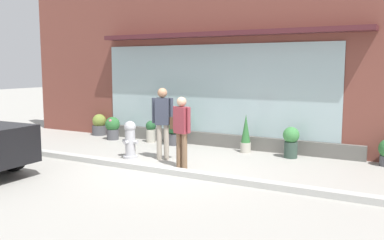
{
  "coord_description": "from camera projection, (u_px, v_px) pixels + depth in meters",
  "views": [
    {
      "loc": [
        4.87,
        -7.39,
        2.2
      ],
      "look_at": [
        0.03,
        1.2,
        0.93
      ],
      "focal_mm": 39.89,
      "sensor_mm": 36.0,
      "label": 1
    }
  ],
  "objects": [
    {
      "name": "pedestrian_passerby",
      "position": [
        182.0,
        127.0,
        9.1
      ],
      "size": [
        0.47,
        0.25,
        1.54
      ],
      "rotation": [
        0.0,
        0.0,
        2.97
      ],
      "color": "brown",
      "rests_on": "ground_plane"
    },
    {
      "name": "curb_strip",
      "position": [
        158.0,
        169.0,
        8.85
      ],
      "size": [
        14.0,
        0.24,
        0.12
      ],
      "primitive_type": "cube",
      "color": "#B2B2AD",
      "rests_on": "ground_plane"
    },
    {
      "name": "ground_plane",
      "position": [
        163.0,
        170.0,
        9.03
      ],
      "size": [
        60.0,
        60.0,
        0.0
      ],
      "primitive_type": "plane",
      "color": "#9E9B93"
    },
    {
      "name": "potted_plant_near_hydrant",
      "position": [
        246.0,
        134.0,
        10.78
      ],
      "size": [
        0.26,
        0.26,
        0.97
      ],
      "color": "#B7B2A3",
      "rests_on": "ground_plane"
    },
    {
      "name": "potted_plant_low_front",
      "position": [
        113.0,
        127.0,
        12.7
      ],
      "size": [
        0.44,
        0.44,
        0.68
      ],
      "color": "#4C4C51",
      "rests_on": "ground_plane"
    },
    {
      "name": "potted_plant_doorstep",
      "position": [
        291.0,
        141.0,
        10.17
      ],
      "size": [
        0.39,
        0.39,
        0.75
      ],
      "color": "#33473D",
      "rests_on": "ground_plane"
    },
    {
      "name": "fire_hydrant",
      "position": [
        130.0,
        139.0,
        10.15
      ],
      "size": [
        0.42,
        0.39,
        0.89
      ],
      "color": "#B2B2B7",
      "rests_on": "ground_plane"
    },
    {
      "name": "storefront",
      "position": [
        227.0,
        61.0,
        11.5
      ],
      "size": [
        14.0,
        0.81,
        4.71
      ],
      "color": "brown",
      "rests_on": "ground_plane"
    },
    {
      "name": "potted_plant_corner_tall",
      "position": [
        175.0,
        126.0,
        11.85
      ],
      "size": [
        0.65,
        0.65,
        0.92
      ],
      "color": "#4C4C51",
      "rests_on": "ground_plane"
    },
    {
      "name": "potted_plant_window_left",
      "position": [
        151.0,
        131.0,
        12.26
      ],
      "size": [
        0.29,
        0.29,
        0.62
      ],
      "color": "#B7B2A3",
      "rests_on": "ground_plane"
    },
    {
      "name": "potted_plant_window_right",
      "position": [
        99.0,
        125.0,
        13.55
      ],
      "size": [
        0.46,
        0.46,
        0.67
      ],
      "color": "#4C4C51",
      "rests_on": "ground_plane"
    },
    {
      "name": "pedestrian_with_handbag",
      "position": [
        163.0,
        118.0,
        9.89
      ],
      "size": [
        0.67,
        0.32,
        1.69
      ],
      "rotation": [
        0.0,
        0.0,
        0.34
      ],
      "color": "#9E9384",
      "rests_on": "ground_plane"
    }
  ]
}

